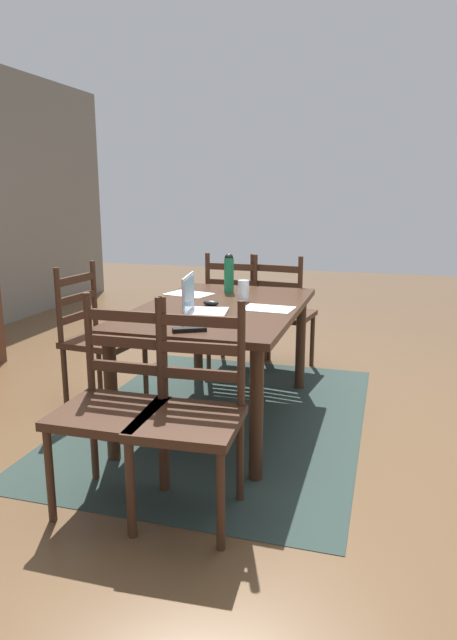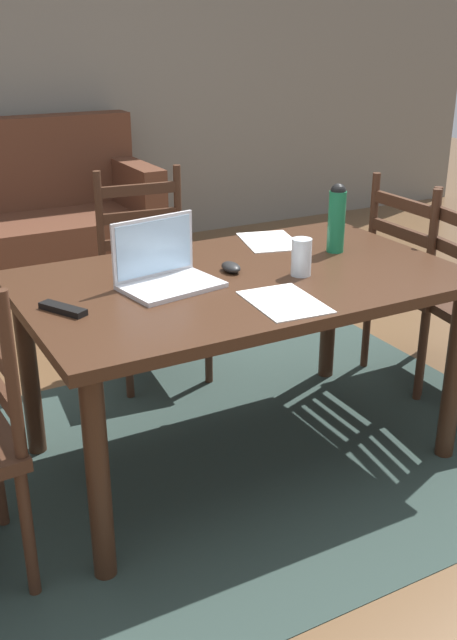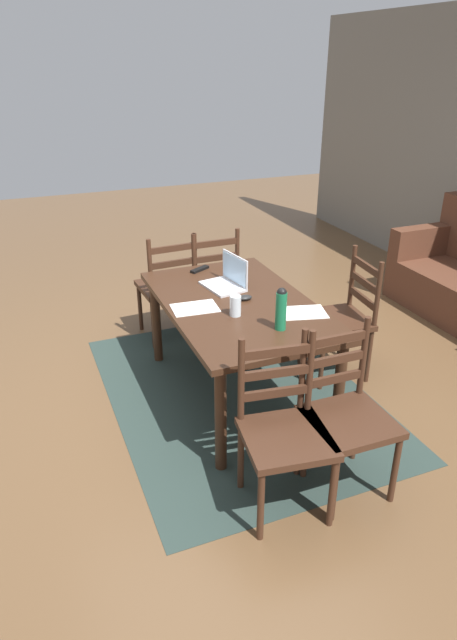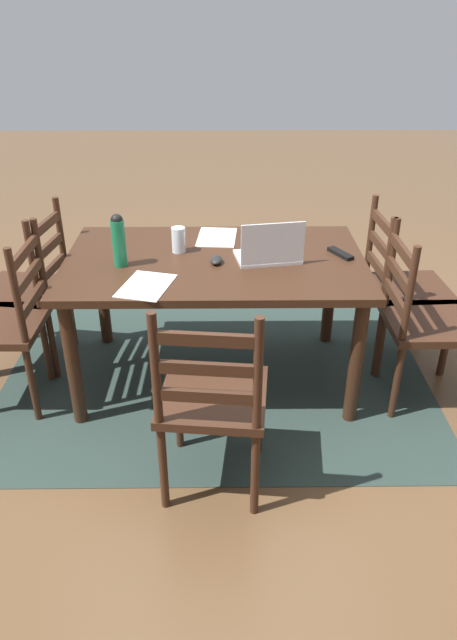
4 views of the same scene
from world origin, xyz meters
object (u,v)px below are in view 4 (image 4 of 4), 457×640
drinking_glass (179,240)px  water_bottle (119,239)px  chair_right_near (28,290)px  laptop (270,251)px  chair_left_near (402,288)px  chair_far_head (212,400)px  computer_mouse (216,260)px  chair_left_far (422,321)px  chair_right_far (6,323)px  dining_table (215,274)px  tv_remote (340,253)px

drinking_glass → water_bottle: bearing=32.3°
chair_right_near → laptop: bearing=170.4°
chair_left_near → chair_right_near: same height
chair_far_head → computer_mouse: size_ratio=9.50×
chair_left_far → water_bottle: 1.59m
chair_right_far → water_bottle: bearing=-169.7°
chair_left_far → chair_left_near: same height
chair_far_head → chair_right_near: 1.48m
dining_table → chair_far_head: bearing=89.7°
chair_far_head → laptop: laptop is taller
water_bottle → tv_remote: size_ratio=1.58×
chair_right_near → tv_remote: chair_right_near is taller
chair_left_near → chair_right_near: 2.13m
laptop → chair_left_far: bearing=169.4°
laptop → water_bottle: bearing=3.0°
chair_left_far → water_bottle: (1.53, -0.11, 0.41)m
chair_far_head → laptop: (-0.28, -0.80, 0.33)m
chair_right_far → laptop: bearing=-173.8°
dining_table → chair_left_far: 1.09m
chair_right_far → drinking_glass: bearing=-162.0°
chair_left_far → chair_left_near: bearing=-90.0°
dining_table → chair_left_far: bearing=169.9°
chair_right_far → laptop: laptop is taller
drinking_glass → laptop: bearing=163.7°
dining_table → drinking_glass: 0.26m
dining_table → chair_left_near: (-1.06, -0.19, -0.18)m
dining_table → chair_right_near: bearing=-9.8°
chair_far_head → dining_table: bearing=-90.3°
dining_table → tv_remote: tv_remote is taller
chair_right_far → laptop: (-1.34, -0.15, 0.33)m
chair_far_head → computer_mouse: 0.84m
chair_far_head → tv_remote: chair_far_head is taller
laptop → chair_far_head: bearing=70.5°
drinking_glass → tv_remote: (-0.85, 0.06, -0.06)m
chair_left_far → laptop: size_ratio=2.70×
dining_table → tv_remote: 0.66m
dining_table → water_bottle: 0.53m
chair_left_far → drinking_glass: (1.25, -0.28, 0.34)m
chair_right_near → chair_left_far: bearing=170.0°
computer_mouse → chair_right_far: bearing=10.1°
chair_right_near → laptop: laptop is taller
chair_left_near → laptop: 0.88m
chair_right_far → drinking_glass: (-0.87, -0.28, 0.34)m
chair_right_far → chair_far_head: (-1.06, 0.65, 0.00)m
dining_table → chair_left_near: bearing=-170.0°
chair_right_far → chair_right_near: bearing=-89.9°
chair_left_far → chair_left_near: 0.38m
chair_left_near → computer_mouse: 1.12m
computer_mouse → tv_remote: 0.65m
chair_right_far → chair_left_near: (-2.13, -0.38, 0.00)m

